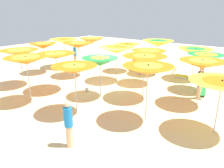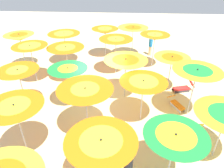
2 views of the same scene
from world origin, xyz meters
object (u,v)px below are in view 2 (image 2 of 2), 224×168
(beach_umbrella_5, at_px, (175,139))
(beach_umbrella_7, at_px, (126,63))
(beach_umbrella_3, at_px, (155,37))
(beach_umbrella_6, at_px, (143,85))
(beachgoer_2, at_px, (151,45))
(beach_umbrella_4, at_px, (133,29))
(beach_umbrella_10, at_px, (101,145))
(beach_ball, at_px, (79,91))
(beach_umbrella_13, at_px, (66,50))
(beach_umbrella_19, at_px, (19,37))
(lounger_3, at_px, (183,88))
(beach_umbrella_12, at_px, (68,72))
(beach_umbrella_14, at_px, (64,36))
(beach_umbrella_17, at_px, (18,73))
(lounger_4, at_px, (177,104))
(beach_umbrella_11, at_px, (85,92))
(beachgoer_0, at_px, (128,167))
(beach_umbrella_8, at_px, (116,42))
(beach_umbrella_1, at_px, (197,74))
(beach_umbrella_16, at_px, (15,110))
(beach_umbrella_9, at_px, (105,31))
(lounger_0, at_px, (125,54))
(lounger_2, at_px, (201,137))
(beach_umbrella_18, at_px, (30,48))
(beach_umbrella_2, at_px, (172,59))

(beach_umbrella_5, relative_size, beach_umbrella_7, 0.95)
(beach_umbrella_3, bearing_deg, beach_umbrella_6, -100.91)
(beach_umbrella_6, xyz_separation_m, beachgoer_2, (1.16, 7.89, -1.14))
(beach_umbrella_4, distance_m, beach_umbrella_10, 11.22)
(beach_umbrella_7, xyz_separation_m, beachgoer_2, (1.96, 5.97, -1.26))
(beach_ball, bearing_deg, beach_umbrella_13, 122.47)
(beach_umbrella_10, bearing_deg, beach_umbrella_4, 84.05)
(beach_umbrella_19, relative_size, lounger_3, 1.94)
(beachgoer_2, bearing_deg, beach_umbrella_12, -52.83)
(beachgoer_2, bearing_deg, beach_umbrella_14, -91.66)
(beach_umbrella_7, relative_size, beach_umbrella_17, 1.01)
(lounger_4, bearing_deg, beach_umbrella_19, -138.21)
(beach_umbrella_11, distance_m, lounger_4, 5.21)
(beach_umbrella_5, relative_size, lounger_3, 1.73)
(beach_umbrella_11, height_order, beachgoer_0, beach_umbrella_11)
(beach_umbrella_8, height_order, beach_umbrella_19, beach_umbrella_19)
(beach_umbrella_4, distance_m, beach_umbrella_7, 5.64)
(beach_umbrella_17, bearing_deg, beach_umbrella_7, 16.08)
(beach_umbrella_14, bearing_deg, beach_umbrella_10, -69.23)
(beach_umbrella_1, distance_m, beach_umbrella_19, 11.14)
(beach_umbrella_10, relative_size, beach_ball, 9.44)
(beach_umbrella_3, height_order, beach_umbrella_11, beach_umbrella_3)
(beach_umbrella_8, height_order, beach_umbrella_11, beach_umbrella_8)
(beach_umbrella_12, bearing_deg, lounger_4, 1.76)
(beach_umbrella_4, bearing_deg, beach_umbrella_6, -87.75)
(beach_umbrella_6, bearing_deg, beach_umbrella_16, -152.32)
(beach_umbrella_8, bearing_deg, beach_umbrella_9, 109.32)
(beach_umbrella_12, bearing_deg, beach_umbrella_9, 79.52)
(beachgoer_2, bearing_deg, beach_umbrella_3, -19.84)
(beach_umbrella_7, distance_m, lounger_0, 5.85)
(beach_umbrella_17, relative_size, lounger_2, 2.10)
(beach_umbrella_4, height_order, beach_umbrella_13, beach_umbrella_4)
(beach_umbrella_5, distance_m, beach_umbrella_10, 2.26)
(beach_umbrella_12, distance_m, beach_umbrella_14, 5.28)
(beach_umbrella_7, xyz_separation_m, beach_umbrella_14, (-4.31, 4.07, 0.00))
(beachgoer_2, bearing_deg, beach_umbrella_5, -20.57)
(beach_umbrella_4, xyz_separation_m, beach_umbrella_6, (0.30, -7.54, -0.21))
(beach_umbrella_18, distance_m, beach_ball, 3.78)
(beach_umbrella_8, bearing_deg, beach_umbrella_2, -31.86)
(beach_umbrella_11, relative_size, beach_umbrella_18, 0.98)
(beach_umbrella_11, relative_size, beach_umbrella_14, 1.02)
(beach_umbrella_17, distance_m, beachgoer_2, 10.28)
(beach_umbrella_16, bearing_deg, lounger_3, 35.36)
(beach_umbrella_7, bearing_deg, beachgoer_0, -88.24)
(beach_umbrella_6, height_order, beach_umbrella_16, beach_umbrella_16)
(beach_umbrella_12, distance_m, beachgoer_0, 5.37)
(beach_umbrella_11, bearing_deg, beachgoer_2, 68.31)
(beach_umbrella_2, bearing_deg, beach_umbrella_6, -122.17)
(beach_umbrella_11, height_order, beach_umbrella_17, beach_umbrella_11)
(beach_umbrella_18, bearing_deg, beach_umbrella_9, 46.26)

